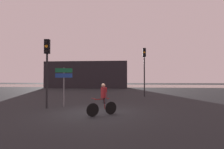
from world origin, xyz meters
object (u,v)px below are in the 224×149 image
(traffic_light_near_left, at_px, (47,60))
(traffic_light_far_right, at_px, (144,63))
(distant_building, at_px, (87,75))
(direction_sign_post, at_px, (64,80))
(cyclist, at_px, (103,99))

(traffic_light_near_left, height_order, traffic_light_far_right, traffic_light_far_right)
(distant_building, relative_size, traffic_light_near_left, 3.67)
(traffic_light_far_right, bearing_deg, direction_sign_post, 49.73)
(traffic_light_near_left, bearing_deg, traffic_light_far_right, -136.08)
(direction_sign_post, xyz_separation_m, cyclist, (2.98, -2.38, -0.97))
(distant_building, relative_size, direction_sign_post, 6.12)
(traffic_light_near_left, relative_size, cyclist, 2.68)
(cyclist, bearing_deg, traffic_light_near_left, 29.02)
(cyclist, bearing_deg, direction_sign_post, 14.24)
(distant_building, distance_m, traffic_light_near_left, 23.65)
(distant_building, xyz_separation_m, traffic_light_near_left, (3.04, -23.45, 0.46))
(direction_sign_post, distance_m, cyclist, 3.93)
(distant_building, relative_size, cyclist, 9.82)
(distant_building, xyz_separation_m, traffic_light_far_right, (9.80, -15.76, 0.89))
(traffic_light_near_left, distance_m, traffic_light_far_right, 10.25)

